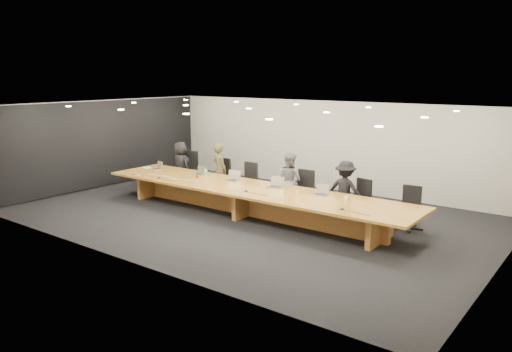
% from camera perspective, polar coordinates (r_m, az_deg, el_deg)
% --- Properties ---
extents(ground, '(12.00, 12.00, 0.00)m').
position_cam_1_polar(ground, '(13.03, -0.80, -4.52)').
color(ground, black).
rests_on(ground, ground).
extents(back_wall, '(12.00, 0.02, 2.80)m').
position_cam_1_polar(back_wall, '(16.02, 8.02, 3.51)').
color(back_wall, beige).
rests_on(back_wall, ground).
extents(left_wall_panel, '(0.08, 7.84, 2.74)m').
position_cam_1_polar(left_wall_panel, '(16.98, -16.87, 3.48)').
color(left_wall_panel, black).
rests_on(left_wall_panel, ground).
extents(conference_table, '(9.00, 1.80, 0.75)m').
position_cam_1_polar(conference_table, '(12.90, -0.80, -2.30)').
color(conference_table, '#946220').
rests_on(conference_table, ground).
extents(chair_far_left, '(0.79, 0.79, 1.21)m').
position_cam_1_polar(chair_far_left, '(16.13, -7.80, 0.71)').
color(chair_far_left, black).
rests_on(chair_far_left, ground).
extents(chair_left, '(0.67, 0.67, 1.16)m').
position_cam_1_polar(chair_left, '(15.02, -4.23, -0.12)').
color(chair_left, black).
rests_on(chair_left, ground).
extents(chair_mid_left, '(0.60, 0.60, 1.13)m').
position_cam_1_polar(chair_mid_left, '(14.44, -1.15, -0.63)').
color(chair_mid_left, black).
rests_on(chair_mid_left, ground).
extents(chair_mid_right, '(0.63, 0.63, 1.12)m').
position_cam_1_polar(chair_mid_right, '(13.35, 5.34, -1.69)').
color(chair_mid_right, black).
rests_on(chair_mid_right, ground).
extents(chair_right, '(0.63, 0.63, 1.05)m').
position_cam_1_polar(chair_right, '(12.77, 11.66, -2.65)').
color(chair_right, black).
rests_on(chair_right, ground).
extents(chair_far_right, '(0.60, 0.60, 1.05)m').
position_cam_1_polar(chair_far_right, '(12.30, 17.13, -3.49)').
color(chair_far_right, black).
rests_on(chair_far_right, ground).
extents(person_a, '(0.79, 0.56, 1.51)m').
position_cam_1_polar(person_a, '(16.12, -8.58, 1.21)').
color(person_a, black).
rests_on(person_a, ground).
extents(person_b, '(0.68, 0.56, 1.62)m').
position_cam_1_polar(person_b, '(14.94, -4.17, 0.72)').
color(person_b, '#3C3520').
rests_on(person_b, ground).
extents(person_c, '(0.83, 0.69, 1.55)m').
position_cam_1_polar(person_c, '(13.55, 3.84, -0.54)').
color(person_c, slate).
rests_on(person_c, ground).
extents(person_d, '(1.01, 0.62, 1.51)m').
position_cam_1_polar(person_d, '(12.70, 10.15, -1.63)').
color(person_d, black).
rests_on(person_d, ground).
extents(laptop_a, '(0.36, 0.31, 0.25)m').
position_cam_1_polar(laptop_a, '(15.59, -11.32, 1.22)').
color(laptop_a, '#B9AD8D').
rests_on(laptop_a, conference_table).
extents(laptop_b, '(0.36, 0.28, 0.25)m').
position_cam_1_polar(laptop_b, '(14.51, -6.66, 0.62)').
color(laptop_b, tan).
rests_on(laptop_b, conference_table).
extents(laptop_c, '(0.40, 0.32, 0.29)m').
position_cam_1_polar(laptop_c, '(13.60, -2.76, 0.04)').
color(laptop_c, '#BCA890').
rests_on(laptop_c, conference_table).
extents(laptop_d, '(0.40, 0.32, 0.29)m').
position_cam_1_polar(laptop_d, '(12.80, 2.21, -0.70)').
color(laptop_d, tan).
rests_on(laptop_d, conference_table).
extents(laptop_e, '(0.35, 0.27, 0.26)m').
position_cam_1_polar(laptop_e, '(12.09, 7.40, -1.57)').
color(laptop_e, tan).
rests_on(laptop_e, conference_table).
extents(water_bottle, '(0.08, 0.08, 0.22)m').
position_cam_1_polar(water_bottle, '(14.20, -5.74, 0.33)').
color(water_bottle, '#A8B8B5').
rests_on(water_bottle, conference_table).
extents(amber_mug, '(0.09, 0.09, 0.09)m').
position_cam_1_polar(amber_mug, '(14.09, -6.75, -0.05)').
color(amber_mug, maroon).
rests_on(amber_mug, conference_table).
extents(paper_cup_near, '(0.08, 0.08, 0.08)m').
position_cam_1_polar(paper_cup_near, '(12.18, 4.78, -1.87)').
color(paper_cup_near, silver).
rests_on(paper_cup_near, conference_table).
extents(paper_cup_far, '(0.08, 0.08, 0.09)m').
position_cam_1_polar(paper_cup_far, '(11.72, 10.25, -2.51)').
color(paper_cup_far, white).
rests_on(paper_cup_far, conference_table).
extents(notepad, '(0.22, 0.18, 0.01)m').
position_cam_1_polar(notepad, '(15.90, -12.39, 0.95)').
color(notepad, white).
rests_on(notepad, conference_table).
extents(lime_gadget, '(0.16, 0.12, 0.02)m').
position_cam_1_polar(lime_gadget, '(15.90, -12.35, 1.01)').
color(lime_gadget, '#5BBB31').
rests_on(lime_gadget, notepad).
extents(av_box, '(0.19, 0.14, 0.03)m').
position_cam_1_polar(av_box, '(14.91, -13.46, 0.23)').
color(av_box, '#A9A9AE').
rests_on(av_box, conference_table).
extents(mic_left, '(0.14, 0.14, 0.03)m').
position_cam_1_polar(mic_left, '(14.25, -11.02, -0.18)').
color(mic_left, black).
rests_on(mic_left, conference_table).
extents(mic_center, '(0.14, 0.14, 0.03)m').
position_cam_1_polar(mic_center, '(12.40, -1.15, -1.70)').
color(mic_center, black).
rests_on(mic_center, conference_table).
extents(mic_right, '(0.14, 0.14, 0.03)m').
position_cam_1_polar(mic_right, '(10.90, 9.79, -3.72)').
color(mic_right, black).
rests_on(mic_right, conference_table).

